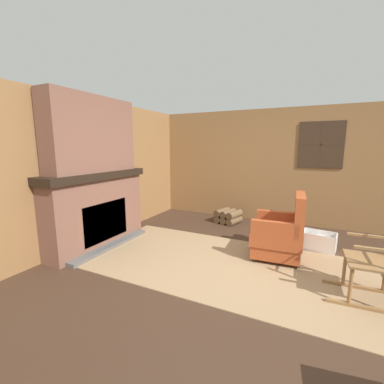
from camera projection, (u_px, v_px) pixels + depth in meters
ground_plane at (246, 277)px, 3.17m from camera, size 14.00×14.00×0.00m
wood_panel_wall_left at (84, 173)px, 4.11m from camera, size 0.06×5.86×2.36m
wood_panel_wall_back at (281, 166)px, 5.31m from camera, size 5.86×0.09×2.36m
fireplace_hearth at (97, 210)px, 4.11m from camera, size 0.59×1.85×1.20m
chimney_breast at (92, 135)px, 3.91m from camera, size 0.34×1.54×1.14m
area_rug at (220, 263)px, 3.54m from camera, size 3.85×1.93×0.01m
armchair at (280, 235)px, 3.66m from camera, size 0.72×0.72×0.95m
rocking_chair at (375, 264)px, 2.61m from camera, size 0.82×0.51×1.18m
firewood_stack at (228, 216)px, 5.41m from camera, size 0.56×0.53×0.28m
laundry_basket at (319, 241)px, 4.00m from camera, size 0.53×0.37×0.28m
oil_lamp_vase at (62, 169)px, 3.53m from camera, size 0.11×0.11×0.25m
storage_case at (120, 166)px, 4.58m from camera, size 0.14×0.23×0.11m
decorative_plate_on_mantel at (90, 165)px, 4.00m from camera, size 0.06×0.22×0.22m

